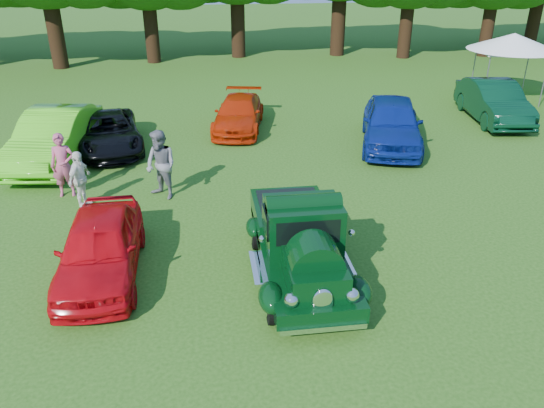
{
  "coord_description": "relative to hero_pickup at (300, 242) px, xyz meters",
  "views": [
    {
      "loc": [
        -0.68,
        -10.07,
        6.5
      ],
      "look_at": [
        0.82,
        0.9,
        1.1
      ],
      "focal_mm": 35.0,
      "sensor_mm": 36.0,
      "label": 1
    }
  ],
  "objects": [
    {
      "name": "back_car_black",
      "position": [
        -5.2,
        8.77,
        -0.17
      ],
      "size": [
        2.9,
        4.79,
        1.24
      ],
      "primitive_type": "imported",
      "rotation": [
        0.0,
        0.0,
        0.2
      ],
      "color": "black",
      "rests_on": "ground"
    },
    {
      "name": "hero_pickup",
      "position": [
        0.0,
        0.0,
        0.0
      ],
      "size": [
        2.18,
        4.69,
        1.83
      ],
      "color": "black",
      "rests_on": "ground"
    },
    {
      "name": "ground",
      "position": [
        -1.26,
        0.4,
        -0.79
      ],
      "size": [
        120.0,
        120.0,
        0.0
      ],
      "primitive_type": "plane",
      "color": "#254F12",
      "rests_on": "ground"
    },
    {
      "name": "red_convertible",
      "position": [
        -4.26,
        0.55,
        -0.1
      ],
      "size": [
        1.68,
        4.08,
        1.38
      ],
      "primitive_type": "imported",
      "rotation": [
        0.0,
        0.0,
        0.01
      ],
      "color": "red",
      "rests_on": "ground"
    },
    {
      "name": "spectator_pink",
      "position": [
        -5.9,
        4.93,
        0.13
      ],
      "size": [
        0.7,
        0.48,
        1.86
      ],
      "primitive_type": "imported",
      "rotation": [
        0.0,
        0.0,
        0.05
      ],
      "color": "#B84B6E",
      "rests_on": "ground"
    },
    {
      "name": "back_car_green",
      "position": [
        9.91,
        10.16,
        0.01
      ],
      "size": [
        2.3,
        5.03,
        1.6
      ],
      "primitive_type": "imported",
      "rotation": [
        0.0,
        0.0,
        -0.13
      ],
      "color": "black",
      "rests_on": "ground"
    },
    {
      "name": "back_car_blue",
      "position": [
        4.75,
        7.78,
        0.06
      ],
      "size": [
        3.38,
        5.38,
        1.71
      ],
      "primitive_type": "imported",
      "rotation": [
        0.0,
        0.0,
        -0.29
      ],
      "color": "navy",
      "rests_on": "ground"
    },
    {
      "name": "spectator_grey",
      "position": [
        -3.15,
        4.41,
        0.19
      ],
      "size": [
        1.21,
        1.21,
        1.98
      ],
      "primitive_type": "imported",
      "rotation": [
        0.0,
        0.0,
        -0.8
      ],
      "color": "slate",
      "rests_on": "ground"
    },
    {
      "name": "spectator_white",
      "position": [
        -5.33,
        4.17,
        -0.0
      ],
      "size": [
        0.71,
        1.0,
        1.58
      ],
      "primitive_type": "imported",
      "rotation": [
        0.0,
        0.0,
        1.18
      ],
      "color": "white",
      "rests_on": "ground"
    },
    {
      "name": "back_car_lime",
      "position": [
        -6.76,
        7.77,
        0.06
      ],
      "size": [
        2.43,
        5.34,
        1.7
      ],
      "primitive_type": "imported",
      "rotation": [
        0.0,
        0.0,
        -0.13
      ],
      "color": "#50D71C",
      "rests_on": "ground"
    },
    {
      "name": "canopy_tent",
      "position": [
        12.18,
        13.26,
        1.81
      ],
      "size": [
        4.84,
        4.84,
        3.0
      ],
      "rotation": [
        0.0,
        0.0,
        -0.24
      ],
      "color": "white",
      "rests_on": "ground"
    },
    {
      "name": "back_car_orange",
      "position": [
        -0.5,
        10.38,
        -0.17
      ],
      "size": [
        2.53,
        4.54,
        1.24
      ],
      "primitive_type": "imported",
      "rotation": [
        0.0,
        0.0,
        -0.19
      ],
      "color": "#BA2406",
      "rests_on": "ground"
    }
  ]
}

